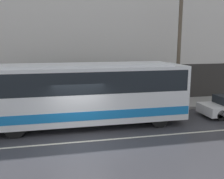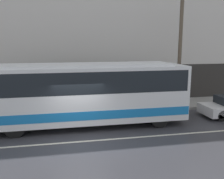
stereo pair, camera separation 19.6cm
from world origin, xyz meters
name	(u,v)px [view 2 (the right image)]	position (x,y,z in m)	size (l,w,h in m)	color
ground_plane	(80,142)	(0.00, 0.00, 0.00)	(60.00, 60.00, 0.00)	#333338
sidewalk	(74,109)	(0.00, 5.42, 0.09)	(60.00, 2.84, 0.18)	gray
building_facade	(71,10)	(0.00, 6.98, 6.63)	(60.00, 0.35, 13.70)	silver
lane_stripe	(80,142)	(0.00, 0.00, 0.00)	(54.00, 0.14, 0.01)	beige
transit_bus	(81,92)	(0.24, 2.23, 1.90)	(11.31, 2.48, 3.37)	white
utility_pole_near	(180,50)	(6.94, 4.55, 3.97)	(0.24, 0.24, 7.59)	brown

